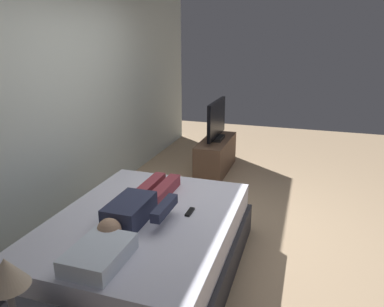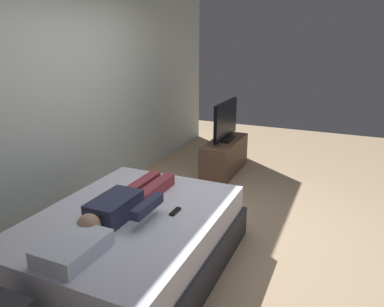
{
  "view_description": "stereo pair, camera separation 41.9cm",
  "coord_description": "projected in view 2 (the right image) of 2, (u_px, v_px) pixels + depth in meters",
  "views": [
    {
      "loc": [
        -3.3,
        -0.7,
        1.98
      ],
      "look_at": [
        0.5,
        0.53,
        0.69
      ],
      "focal_mm": 33.99,
      "sensor_mm": 36.0,
      "label": 1
    },
    {
      "loc": [
        -3.15,
        -1.09,
        1.98
      ],
      "look_at": [
        0.5,
        0.53,
        0.69
      ],
      "focal_mm": 33.99,
      "sensor_mm": 36.0,
      "label": 2
    }
  ],
  "objects": [
    {
      "name": "back_wall",
      "position": [
        92.0,
        87.0,
        4.39
      ],
      "size": [
        6.4,
        0.1,
        2.8
      ],
      "primitive_type": "cube",
      "color": "silver",
      "rests_on": "ground"
    },
    {
      "name": "tv_stand",
      "position": [
        225.0,
        156.0,
        5.5
      ],
      "size": [
        1.1,
        0.4,
        0.5
      ],
      "primitive_type": "cube",
      "color": "brown",
      "rests_on": "ground"
    },
    {
      "name": "pillow",
      "position": [
        73.0,
        248.0,
        2.48
      ],
      "size": [
        0.48,
        0.34,
        0.12
      ],
      "primitive_type": "cube",
      "color": "white",
      "rests_on": "bed"
    },
    {
      "name": "bed",
      "position": [
        131.0,
        242.0,
        3.18
      ],
      "size": [
        2.01,
        1.53,
        0.54
      ],
      "color": "#333338",
      "rests_on": "ground"
    },
    {
      "name": "ground_plane",
      "position": [
        219.0,
        237.0,
        3.77
      ],
      "size": [
        10.0,
        10.0,
        0.0
      ],
      "primitive_type": "plane",
      "color": "tan"
    },
    {
      "name": "tv",
      "position": [
        226.0,
        122.0,
        5.34
      ],
      "size": [
        0.88,
        0.2,
        0.59
      ],
      "color": "black",
      "rests_on": "tv_stand"
    },
    {
      "name": "remote",
      "position": [
        175.0,
        211.0,
        3.11
      ],
      "size": [
        0.15,
        0.04,
        0.02
      ],
      "primitive_type": "cube",
      "color": "black",
      "rests_on": "bed"
    },
    {
      "name": "person",
      "position": [
        125.0,
        202.0,
        3.12
      ],
      "size": [
        1.26,
        0.46,
        0.18
      ],
      "color": "#2D334C",
      "rests_on": "bed"
    }
  ]
}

